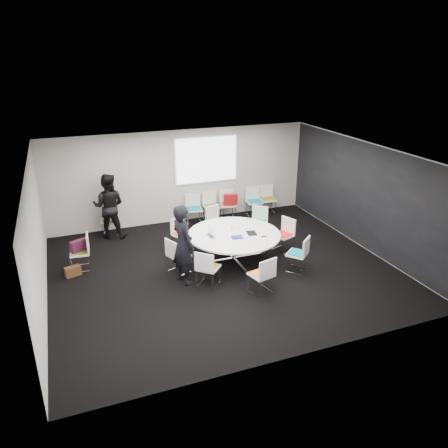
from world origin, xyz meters
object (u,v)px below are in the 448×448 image
object	(u,v)px
maroon_bag	(79,246)
chair_ring_a	(283,241)
chair_back_d	(254,207)
chair_spare_left	(81,259)
brown_bag	(73,271)
person_main	(183,245)
laptop	(213,235)
conference_table	(234,240)
person_back	(109,206)
chair_ring_f	(208,274)
cup	(232,227)
chair_back_c	(228,210)
chair_ring_b	(258,228)
chair_person_back	(110,225)
chair_ring_g	(261,282)
chair_back_a	(194,214)
chair_back_e	(268,204)
chair_ring_d	(183,240)
chair_ring_c	(217,228)
chair_ring_h	(297,260)
chair_back_b	(212,212)
chair_ring_e	(179,262)

from	to	relation	value
maroon_bag	chair_ring_a	bearing A→B (deg)	-9.12
chair_back_d	maroon_bag	bearing A→B (deg)	26.09
chair_spare_left	brown_bag	bearing A→B (deg)	147.53
person_main	laptop	xyz separation A→B (m)	(0.93, 0.66, -0.19)
conference_table	chair_spare_left	bearing A→B (deg)	166.48
person_back	laptop	distance (m)	3.36
chair_ring_f	cup	distance (m)	1.77
conference_table	chair_back_c	xyz separation A→B (m)	(0.94, 2.81, -0.27)
chair_ring_b	chair_person_back	size ratio (longest dim) A/B	1.00
chair_ring_f	maroon_bag	distance (m)	3.23
chair_ring_g	chair_spare_left	distance (m)	4.41
cup	chair_back_a	bearing A→B (deg)	95.88
chair_back_e	chair_person_back	size ratio (longest dim) A/B	1.00
chair_ring_d	person_back	distance (m)	2.37
person_main	chair_back_a	bearing A→B (deg)	-35.94
chair_ring_c	chair_person_back	xyz separation A→B (m)	(-2.79, 1.24, 0.00)
chair_ring_c	chair_back_d	size ratio (longest dim) A/B	1.00
chair_ring_c	chair_spare_left	xyz separation A→B (m)	(-3.73, -0.67, 0.00)
chair_ring_d	brown_bag	world-z (taller)	chair_ring_d
conference_table	chair_ring_a	xyz separation A→B (m)	(1.42, 0.06, -0.27)
chair_ring_f	chair_back_e	world-z (taller)	same
chair_ring_a	chair_ring_h	world-z (taller)	same
chair_spare_left	laptop	size ratio (longest dim) A/B	3.00
chair_ring_f	chair_ring_g	xyz separation A→B (m)	(0.98, -0.72, 0.00)
chair_back_b	chair_back_c	bearing A→B (deg)	176.85
chair_ring_e	chair_person_back	size ratio (longest dim) A/B	1.00
chair_back_c	chair_back_e	distance (m)	1.39
chair_back_a	chair_back_d	size ratio (longest dim) A/B	1.00
chair_back_a	chair_person_back	xyz separation A→B (m)	(-2.52, -0.02, 0.00)
chair_ring_e	chair_ring_a	bearing A→B (deg)	71.27
chair_back_a	maroon_bag	distance (m)	3.98
chair_back_e	maroon_bag	bearing A→B (deg)	24.33
chair_ring_f	conference_table	bearing A→B (deg)	86.59
chair_back_b	chair_back_d	bearing A→B (deg)	175.62
chair_back_e	person_main	xyz separation A→B (m)	(-3.81, -3.43, 0.66)
chair_back_c	brown_bag	world-z (taller)	chair_back_c
person_main	maroon_bag	size ratio (longest dim) A/B	4.67
chair_person_back	cup	distance (m)	3.73
chair_back_a	chair_back_b	xyz separation A→B (m)	(0.57, 0.02, 0.00)
chair_ring_g	chair_ring_e	bearing A→B (deg)	118.00
chair_ring_h	cup	size ratio (longest dim) A/B	9.78
laptop	chair_ring_a	bearing A→B (deg)	-93.29
conference_table	cup	xyz separation A→B (m)	(0.07, 0.33, 0.23)
chair_ring_a	chair_back_b	distance (m)	2.94
conference_table	chair_ring_f	bearing A→B (deg)	-136.47
chair_back_e	chair_back_c	bearing A→B (deg)	6.52
chair_back_a	chair_back_c	bearing A→B (deg)	-171.09
chair_back_b	person_back	world-z (taller)	person_back
chair_ring_b	chair_person_back	world-z (taller)	same
chair_ring_d	brown_bag	size ratio (longest dim) A/B	2.44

